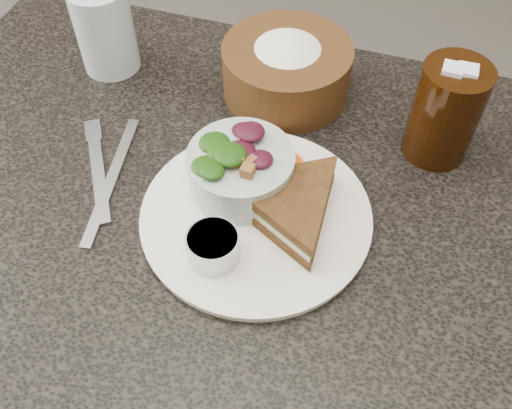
{
  "coord_description": "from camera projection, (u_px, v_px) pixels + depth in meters",
  "views": [
    {
      "loc": [
        0.17,
        -0.43,
        1.32
      ],
      "look_at": [
        0.04,
        -0.03,
        0.78
      ],
      "focal_mm": 40.0,
      "sensor_mm": 36.0,
      "label": 1
    }
  ],
  "objects": [
    {
      "name": "fork",
      "position": [
        98.0,
        174.0,
        0.75
      ],
      "size": [
        0.1,
        0.15,
        0.0
      ],
      "primitive_type": "cube",
      "rotation": [
        0.0,
        0.0,
        0.57
      ],
      "color": "#999FA7",
      "rests_on": "dining_table"
    },
    {
      "name": "water_glass",
      "position": [
        105.0,
        29.0,
        0.84
      ],
      "size": [
        0.1,
        0.1,
        0.13
      ],
      "primitive_type": "cylinder",
      "rotation": [
        0.0,
        0.0,
        0.18
      ],
      "color": "silver",
      "rests_on": "dining_table"
    },
    {
      "name": "salad_bowl",
      "position": [
        241.0,
        165.0,
        0.7
      ],
      "size": [
        0.15,
        0.15,
        0.08
      ],
      "primitive_type": null,
      "rotation": [
        0.0,
        0.0,
        -0.12
      ],
      "color": "#A3B3AC",
      "rests_on": "dinner_plate"
    },
    {
      "name": "sandwich",
      "position": [
        290.0,
        205.0,
        0.68
      ],
      "size": [
        0.23,
        0.23,
        0.05
      ],
      "primitive_type": null,
      "rotation": [
        0.0,
        0.0,
        -0.48
      ],
      "color": "#503315",
      "rests_on": "dinner_plate"
    },
    {
      "name": "orange_wedge",
      "position": [
        281.0,
        160.0,
        0.73
      ],
      "size": [
        0.09,
        0.09,
        0.03
      ],
      "primitive_type": "cone",
      "rotation": [
        0.0,
        0.0,
        0.53
      ],
      "color": "#FA5408",
      "rests_on": "dinner_plate"
    },
    {
      "name": "dinner_plate",
      "position": [
        256.0,
        216.0,
        0.7
      ],
      "size": [
        0.28,
        0.28,
        0.01
      ],
      "primitive_type": "cylinder",
      "color": "white",
      "rests_on": "dining_table"
    },
    {
      "name": "dressing_ramekin",
      "position": [
        213.0,
        247.0,
        0.65
      ],
      "size": [
        0.07,
        0.07,
        0.04
      ],
      "primitive_type": "cylinder",
      "rotation": [
        0.0,
        0.0,
        -0.19
      ],
      "color": "#AAADB7",
      "rests_on": "dinner_plate"
    },
    {
      "name": "knife",
      "position": [
        112.0,
        179.0,
        0.75
      ],
      "size": [
        0.05,
        0.22,
        0.0
      ],
      "primitive_type": "cube",
      "rotation": [
        0.0,
        0.0,
        0.17
      ],
      "color": "#9D9D9E",
      "rests_on": "dining_table"
    },
    {
      "name": "dining_table",
      "position": [
        237.0,
        325.0,
        1.03
      ],
      "size": [
        1.0,
        0.7,
        0.75
      ],
      "primitive_type": "cube",
      "color": "black",
      "rests_on": "floor"
    },
    {
      "name": "floor",
      "position": [
        241.0,
        397.0,
        1.32
      ],
      "size": [
        6.0,
        6.0,
        0.0
      ],
      "primitive_type": "plane",
      "color": "#4C4947",
      "rests_on": "ground"
    },
    {
      "name": "cola_glass",
      "position": [
        447.0,
        109.0,
        0.72
      ],
      "size": [
        0.1,
        0.1,
        0.15
      ],
      "primitive_type": null,
      "rotation": [
        0.0,
        0.0,
        0.11
      ],
      "color": "black",
      "rests_on": "dining_table"
    },
    {
      "name": "bread_basket",
      "position": [
        287.0,
        62.0,
        0.81
      ],
      "size": [
        0.22,
        0.22,
        0.11
      ],
      "primitive_type": null,
      "rotation": [
        0.0,
        0.0,
        0.18
      ],
      "color": "#563316",
      "rests_on": "dining_table"
    }
  ]
}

